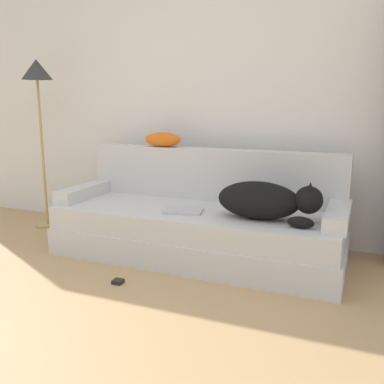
{
  "coord_description": "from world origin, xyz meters",
  "views": [
    {
      "loc": [
        1.37,
        -1.33,
        1.2
      ],
      "look_at": [
        0.18,
        1.52,
        0.54
      ],
      "focal_mm": 40.0,
      "sensor_mm": 36.0,
      "label": 1
    }
  ],
  "objects_px": {
    "couch": "(197,233)",
    "throw_pillow": "(163,140)",
    "dog": "(266,200)",
    "power_adapter": "(118,282)",
    "floor_lamp": "(38,87)",
    "laptop": "(183,211)"
  },
  "relations": [
    {
      "from": "throw_pillow",
      "to": "floor_lamp",
      "type": "distance_m",
      "value": 1.3
    },
    {
      "from": "couch",
      "to": "throw_pillow",
      "type": "bearing_deg",
      "value": 143.46
    },
    {
      "from": "dog",
      "to": "throw_pillow",
      "type": "relative_size",
      "value": 2.22
    },
    {
      "from": "couch",
      "to": "laptop",
      "type": "relative_size",
      "value": 6.82
    },
    {
      "from": "dog",
      "to": "couch",
      "type": "bearing_deg",
      "value": 169.88
    },
    {
      "from": "throw_pillow",
      "to": "power_adapter",
      "type": "distance_m",
      "value": 1.33
    },
    {
      "from": "dog",
      "to": "power_adapter",
      "type": "distance_m",
      "value": 1.15
    },
    {
      "from": "dog",
      "to": "power_adapter",
      "type": "relative_size",
      "value": 10.99
    },
    {
      "from": "floor_lamp",
      "to": "power_adapter",
      "type": "bearing_deg",
      "value": -33.26
    },
    {
      "from": "couch",
      "to": "throw_pillow",
      "type": "height_order",
      "value": "throw_pillow"
    },
    {
      "from": "couch",
      "to": "laptop",
      "type": "distance_m",
      "value": 0.25
    },
    {
      "from": "laptop",
      "to": "power_adapter",
      "type": "distance_m",
      "value": 0.71
    },
    {
      "from": "couch",
      "to": "throw_pillow",
      "type": "distance_m",
      "value": 0.88
    },
    {
      "from": "laptop",
      "to": "throw_pillow",
      "type": "bearing_deg",
      "value": 116.96
    },
    {
      "from": "laptop",
      "to": "floor_lamp",
      "type": "bearing_deg",
      "value": 154.47
    },
    {
      "from": "dog",
      "to": "power_adapter",
      "type": "bearing_deg",
      "value": -146.22
    },
    {
      "from": "laptop",
      "to": "power_adapter",
      "type": "xyz_separation_m",
      "value": [
        -0.24,
        -0.54,
        -0.38
      ]
    },
    {
      "from": "throw_pillow",
      "to": "power_adapter",
      "type": "xyz_separation_m",
      "value": [
        0.15,
        -1.0,
        -0.86
      ]
    },
    {
      "from": "dog",
      "to": "power_adapter",
      "type": "height_order",
      "value": "dog"
    },
    {
      "from": "dog",
      "to": "floor_lamp",
      "type": "height_order",
      "value": "floor_lamp"
    },
    {
      "from": "floor_lamp",
      "to": "power_adapter",
      "type": "xyz_separation_m",
      "value": [
        1.36,
        -0.89,
        -1.31
      ]
    },
    {
      "from": "throw_pillow",
      "to": "dog",
      "type": "bearing_deg",
      "value": -23.2
    }
  ]
}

